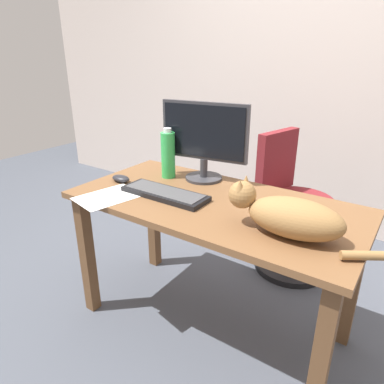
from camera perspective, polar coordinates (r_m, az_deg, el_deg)
name	(u,v)px	position (r m, az deg, el deg)	size (l,w,h in m)	color
ground_plane	(210,322)	(2.03, 3.01, -20.55)	(8.00, 8.00, 0.00)	#474C56
back_wall	(322,63)	(2.93, 20.54, 19.25)	(6.00, 0.04, 2.60)	beige
desk	(213,222)	(1.68, 3.42, -4.92)	(1.36, 0.67, 0.73)	brown
office_chair	(290,213)	(2.37, 15.71, -3.35)	(0.50, 0.48, 0.91)	black
monitor	(204,138)	(1.84, 2.00, 8.77)	(0.48, 0.20, 0.42)	#333338
keyboard	(165,193)	(1.68, -4.49, -0.22)	(0.44, 0.15, 0.03)	black
cat	(289,215)	(1.35, 15.61, -3.73)	(0.61, 0.20, 0.20)	olive
computer_mouse	(121,179)	(1.90, -11.59, 2.18)	(0.11, 0.06, 0.04)	#232328
paper_sheet	(109,197)	(1.72, -13.52, -0.74)	(0.21, 0.30, 0.00)	white
water_bottle	(168,155)	(1.91, -3.94, 6.14)	(0.08, 0.08, 0.27)	green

